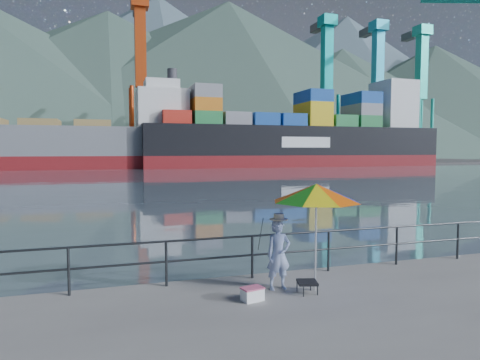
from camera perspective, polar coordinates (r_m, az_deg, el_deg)
name	(u,v)px	position (r m, az deg, el deg)	size (l,w,h in m)	color
harbor_water	(114,160)	(137.65, -16.50, 2.59)	(500.00, 280.00, 0.00)	#4C5C69
far_dock	(161,163)	(101.38, -10.49, 2.24)	(200.00, 40.00, 0.40)	#514F4C
guardrail	(211,259)	(9.88, -3.94, -10.53)	(22.00, 0.06, 1.03)	#2D3033
mountains	(190,85)	(221.63, -6.71, 12.42)	(600.00, 332.80, 80.00)	#385147
port_cranes	(259,92)	(98.30, 2.55, 11.60)	(116.00, 28.00, 38.40)	red
container_stacks	(260,152)	(108.28, 2.74, 3.81)	(58.00, 8.40, 7.80)	yellow
fisherman	(278,255)	(9.36, 5.16, -9.91)	(0.55, 0.36, 1.50)	#38589B
beach_umbrella	(316,193)	(9.15, 10.13, -1.71)	(1.92, 1.92, 2.29)	white
folding_stool	(307,287)	(9.32, 8.95, -13.90)	(0.49, 0.49, 0.26)	black
cooler_bag	(252,295)	(8.83, 1.66, -15.03)	(0.41, 0.27, 0.24)	white
fishing_rod	(260,271)	(10.85, 2.73, -12.04)	(0.02, 0.02, 1.91)	black
bulk_carrier	(70,144)	(80.46, -21.71, 4.48)	(56.04, 9.70, 14.50)	maroon
container_ship	(303,136)	(87.25, 8.34, 5.82)	(60.37, 10.06, 18.10)	maroon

